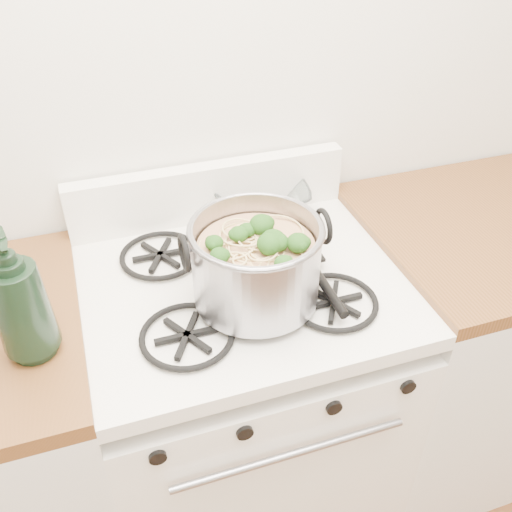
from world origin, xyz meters
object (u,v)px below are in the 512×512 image
object	(u,v)px
gas_range	(245,406)
glass_bowl	(260,202)
bottle	(18,296)
spatula	(300,249)
stock_pot	(256,264)

from	to	relation	value
gas_range	glass_bowl	world-z (taller)	glass_bowl
gas_range	bottle	distance (m)	0.79
gas_range	spatula	xyz separation A→B (m)	(0.16, 0.04, 0.50)
gas_range	glass_bowl	distance (m)	0.59
stock_pot	bottle	bearing A→B (deg)	-178.04
gas_range	spatula	world-z (taller)	spatula
gas_range	stock_pot	world-z (taller)	stock_pot
bottle	stock_pot	bearing A→B (deg)	-10.48
glass_bowl	bottle	distance (m)	0.73
glass_bowl	bottle	size ratio (longest dim) A/B	0.36
spatula	stock_pot	bearing A→B (deg)	-142.25
gas_range	stock_pot	distance (m)	0.58
glass_bowl	stock_pot	bearing A→B (deg)	-110.19
stock_pot	bottle	xyz separation A→B (m)	(-0.48, -0.02, 0.05)
glass_bowl	spatula	bearing A→B (deg)	-84.38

